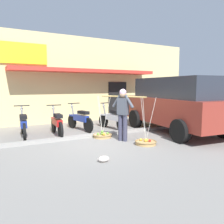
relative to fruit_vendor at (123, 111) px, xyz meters
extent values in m
plane|color=gray|center=(-0.57, 0.32, -0.98)|extent=(90.00, 90.00, 0.00)
cube|color=gray|center=(-0.57, 1.02, -0.93)|extent=(20.00, 0.24, 0.10)
cylinder|color=#38384C|center=(-0.04, 0.08, -0.55)|extent=(0.15, 0.15, 0.86)
cylinder|color=#38384C|center=(0.04, -0.08, -0.55)|extent=(0.15, 0.15, 0.86)
cube|color=#474C56|center=(0.00, 0.00, 0.15)|extent=(0.33, 0.39, 0.54)
sphere|color=tan|center=(0.00, 0.00, 0.56)|extent=(0.21, 0.21, 0.21)
sphere|color=#D1A8CC|center=(0.00, 0.00, 0.61)|extent=(0.22, 0.22, 0.22)
cylinder|color=#474C56|center=(-0.10, 0.22, 0.32)|extent=(0.23, 0.34, 0.43)
cylinder|color=#474C56|center=(0.10, -0.22, 0.32)|extent=(0.23, 0.34, 0.43)
cylinder|color=tan|center=(0.00, 0.00, 0.47)|extent=(0.76, 1.54, 0.04)
cylinder|color=tan|center=(-0.36, 0.76, -0.93)|extent=(0.62, 0.62, 0.09)
torus|color=olive|center=(-0.36, 0.76, -0.88)|extent=(0.67, 0.67, 0.05)
sphere|color=#68A13D|center=(-0.17, 0.73, -0.84)|extent=(0.09, 0.09, 0.09)
sphere|color=#72B043|center=(-0.38, 0.76, -0.84)|extent=(0.10, 0.10, 0.10)
sphere|color=#6BA63F|center=(-0.53, 0.76, -0.84)|extent=(0.09, 0.09, 0.09)
sphere|color=gold|center=(-0.37, 0.63, -0.84)|extent=(0.10, 0.10, 0.10)
sphere|color=#67A03D|center=(-0.37, 0.75, -0.78)|extent=(0.10, 0.10, 0.10)
cylinder|color=silver|center=(-0.36, 0.91, -0.21)|extent=(0.01, 0.30, 1.36)
cylinder|color=silver|center=(-0.48, 0.69, -0.21)|extent=(0.26, 0.16, 1.36)
cylinder|color=silver|center=(-0.24, 0.69, -0.21)|extent=(0.26, 0.16, 1.36)
cylinder|color=tan|center=(0.36, -0.76, -0.93)|extent=(0.62, 0.62, 0.09)
torus|color=olive|center=(0.36, -0.76, -0.88)|extent=(0.67, 0.67, 0.05)
sphere|color=yellow|center=(0.35, -0.77, -0.84)|extent=(0.09, 0.09, 0.09)
sphere|color=gold|center=(0.38, -0.77, -0.84)|extent=(0.10, 0.10, 0.10)
sphere|color=red|center=(0.45, -0.85, -0.85)|extent=(0.08, 0.08, 0.08)
sphere|color=yellow|center=(0.29, -0.61, -0.85)|extent=(0.08, 0.08, 0.08)
cylinder|color=silver|center=(0.36, -0.62, -0.21)|extent=(0.01, 0.30, 1.36)
cylinder|color=silver|center=(0.24, -0.83, -0.21)|extent=(0.26, 0.16, 1.36)
cylinder|color=silver|center=(0.48, -0.83, -0.21)|extent=(0.26, 0.16, 1.36)
cylinder|color=black|center=(-2.70, 2.82, -0.69)|extent=(0.13, 0.58, 0.58)
cylinder|color=black|center=(-2.81, 1.58, -0.69)|extent=(0.13, 0.58, 0.58)
cube|color=navy|center=(-2.70, 2.82, -0.43)|extent=(0.16, 0.29, 0.06)
cube|color=navy|center=(-2.76, 2.10, -0.47)|extent=(0.28, 0.91, 0.24)
cube|color=black|center=(-2.78, 1.92, -0.23)|extent=(0.27, 0.58, 0.12)
cylinder|color=slate|center=(-2.71, 2.72, -0.30)|extent=(0.09, 0.30, 0.76)
cylinder|color=black|center=(-2.72, 2.64, 0.09)|extent=(0.54, 0.08, 0.04)
sphere|color=silver|center=(-2.70, 2.80, -0.05)|extent=(0.11, 0.11, 0.11)
cylinder|color=black|center=(-1.61, 2.48, -0.69)|extent=(0.12, 0.58, 0.58)
cylinder|color=black|center=(-1.70, 1.25, -0.69)|extent=(0.12, 0.58, 0.58)
cube|color=red|center=(-1.61, 2.48, -0.43)|extent=(0.16, 0.29, 0.06)
cube|color=red|center=(-1.66, 1.77, -0.47)|extent=(0.27, 0.91, 0.24)
cube|color=black|center=(-1.68, 1.59, -0.23)|extent=(0.26, 0.58, 0.12)
cylinder|color=slate|center=(-1.61, 2.38, -0.30)|extent=(0.08, 0.30, 0.76)
cylinder|color=black|center=(-1.62, 2.30, 0.09)|extent=(0.54, 0.08, 0.04)
sphere|color=silver|center=(-1.61, 2.46, -0.05)|extent=(0.11, 0.11, 0.11)
cylinder|color=black|center=(-0.69, 2.95, -0.69)|extent=(0.18, 0.58, 0.58)
cylinder|color=black|center=(-0.47, 1.73, -0.69)|extent=(0.18, 0.58, 0.58)
cube|color=navy|center=(-0.69, 2.95, -0.43)|extent=(0.19, 0.30, 0.06)
cube|color=navy|center=(-0.57, 2.24, -0.47)|extent=(0.36, 0.92, 0.24)
cube|color=black|center=(-0.53, 2.07, -0.23)|extent=(0.32, 0.59, 0.12)
cylinder|color=slate|center=(-0.68, 2.85, -0.30)|extent=(0.11, 0.30, 0.76)
cylinder|color=black|center=(-0.66, 2.78, 0.09)|extent=(0.54, 0.13, 0.04)
sphere|color=silver|center=(-0.69, 2.93, -0.05)|extent=(0.11, 0.11, 0.11)
cylinder|color=black|center=(0.58, 2.52, -0.69)|extent=(0.16, 0.59, 0.58)
cylinder|color=black|center=(0.76, 1.29, -0.69)|extent=(0.16, 0.59, 0.58)
cube|color=silver|center=(0.58, 2.52, -0.43)|extent=(0.18, 0.30, 0.06)
cube|color=silver|center=(0.69, 1.81, -0.47)|extent=(0.33, 0.92, 0.24)
cube|color=black|center=(0.71, 1.63, -0.23)|extent=(0.30, 0.59, 0.12)
cylinder|color=slate|center=(0.60, 2.42, -0.30)|extent=(0.10, 0.30, 0.76)
cylinder|color=black|center=(0.61, 2.34, 0.09)|extent=(0.54, 0.11, 0.04)
sphere|color=silver|center=(0.58, 2.50, -0.05)|extent=(0.11, 0.11, 0.11)
cube|color=maroon|center=(2.54, 0.22, -0.12)|extent=(2.42, 4.88, 0.96)
cube|color=#282D38|center=(2.52, 0.07, 0.74)|extent=(2.11, 3.84, 0.76)
cube|color=black|center=(2.81, 2.62, -0.30)|extent=(1.62, 0.28, 0.44)
cylinder|color=black|center=(1.76, 1.78, -0.60)|extent=(0.34, 0.78, 0.76)
cylinder|color=black|center=(3.65, 1.56, -0.60)|extent=(0.34, 0.78, 0.76)
cylinder|color=black|center=(1.43, -1.12, -0.60)|extent=(0.34, 0.78, 0.76)
cylinder|color=black|center=(3.32, -1.33, -0.60)|extent=(0.34, 0.78, 0.76)
cube|color=silver|center=(2.80, 2.58, -0.48)|extent=(0.44, 0.07, 0.12)
cube|color=#DBC684|center=(0.51, 7.03, 1.12)|extent=(13.00, 5.00, 4.20)
cube|color=red|center=(0.51, 4.03, 1.52)|extent=(7.15, 1.00, 0.16)
cube|color=yellow|center=(-2.41, 4.48, 2.22)|extent=(2.20, 0.08, 0.90)
cube|color=black|center=(2.46, 4.51, 0.02)|extent=(1.10, 0.06, 2.00)
ellipsoid|color=silver|center=(-1.49, -1.54, -0.91)|extent=(0.28, 0.22, 0.14)
camera|label=1|loc=(-3.87, -6.20, 0.81)|focal=36.43mm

